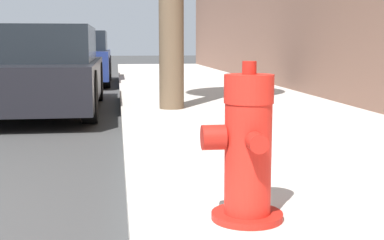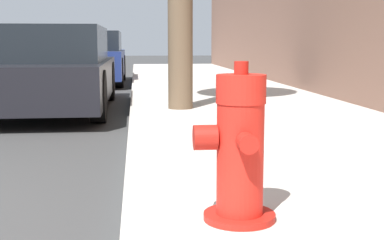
# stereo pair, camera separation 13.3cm
# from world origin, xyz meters

# --- Properties ---
(fire_hydrant) EXTENTS (0.42, 0.44, 0.82)m
(fire_hydrant) POSITION_xyz_m (2.43, 0.03, 0.51)
(fire_hydrant) COLOR red
(fire_hydrant) RESTS_ON sidewalk_slab
(parked_car_near) EXTENTS (1.83, 4.47, 1.28)m
(parked_car_near) POSITION_xyz_m (0.60, 5.78, 0.63)
(parked_car_near) COLOR black
(parked_car_near) RESTS_ON ground_plane
(parked_car_mid) EXTENTS (1.74, 4.06, 1.32)m
(parked_car_mid) POSITION_xyz_m (0.76, 11.12, 0.65)
(parked_car_mid) COLOR navy
(parked_car_mid) RESTS_ON ground_plane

